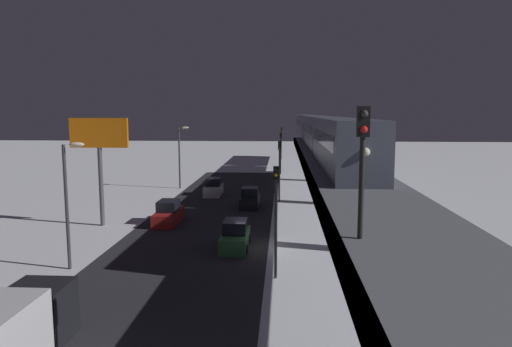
{
  "coord_description": "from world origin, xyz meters",
  "views": [
    {
      "loc": [
        -2.09,
        31.23,
        9.35
      ],
      "look_at": [
        1.05,
        -22.06,
        2.31
      ],
      "focal_mm": 32.56,
      "sensor_mm": 36.0,
      "label": 1
    }
  ],
  "objects_px": {
    "sedan_green": "(235,237)",
    "commercial_billboard": "(99,144)",
    "rail_signal": "(363,149)",
    "traffic_light_distant": "(281,138)",
    "sedan_red": "(168,214)",
    "sedan_white": "(214,188)",
    "traffic_light_mid": "(279,163)",
    "traffic_light_near": "(276,206)",
    "subway_train": "(315,128)",
    "sedan_black": "(250,199)",
    "traffic_light_far": "(281,147)"
  },
  "relations": [
    {
      "from": "sedan_green",
      "to": "commercial_billboard",
      "type": "relative_size",
      "value": 0.49
    },
    {
      "from": "rail_signal",
      "to": "traffic_light_distant",
      "type": "height_order",
      "value": "rail_signal"
    },
    {
      "from": "sedan_red",
      "to": "sedan_white",
      "type": "height_order",
      "value": "same"
    },
    {
      "from": "sedan_white",
      "to": "traffic_light_mid",
      "type": "relative_size",
      "value": 0.65
    },
    {
      "from": "rail_signal",
      "to": "commercial_billboard",
      "type": "xyz_separation_m",
      "value": [
        17.34,
        -23.05,
        -1.44
      ]
    },
    {
      "from": "traffic_light_distant",
      "to": "traffic_light_mid",
      "type": "bearing_deg",
      "value": 90.0
    },
    {
      "from": "traffic_light_near",
      "to": "commercial_billboard",
      "type": "relative_size",
      "value": 0.72
    },
    {
      "from": "subway_train",
      "to": "traffic_light_mid",
      "type": "xyz_separation_m",
      "value": [
        4.45,
        12.2,
        -3.12
      ]
    },
    {
      "from": "subway_train",
      "to": "rail_signal",
      "type": "xyz_separation_m",
      "value": [
        1.72,
        46.16,
        0.95
      ]
    },
    {
      "from": "sedan_white",
      "to": "commercial_billboard",
      "type": "xyz_separation_m",
      "value": [
        7.11,
        14.67,
        6.03
      ]
    },
    {
      "from": "sedan_red",
      "to": "traffic_light_mid",
      "type": "xyz_separation_m",
      "value": [
        -9.3,
        -9.85,
        3.4
      ]
    },
    {
      "from": "sedan_white",
      "to": "traffic_light_mid",
      "type": "distance_m",
      "value": 9.05
    },
    {
      "from": "traffic_light_distant",
      "to": "commercial_billboard",
      "type": "distance_m",
      "value": 57.81
    },
    {
      "from": "rail_signal",
      "to": "traffic_light_near",
      "type": "bearing_deg",
      "value": -76.6
    },
    {
      "from": "sedan_green",
      "to": "traffic_light_mid",
      "type": "height_order",
      "value": "traffic_light_mid"
    },
    {
      "from": "sedan_green",
      "to": "rail_signal",
      "type": "bearing_deg",
      "value": -71.9
    },
    {
      "from": "traffic_light_near",
      "to": "traffic_light_distant",
      "type": "xyz_separation_m",
      "value": [
        0.0,
        -67.44,
        0.0
      ]
    },
    {
      "from": "traffic_light_distant",
      "to": "sedan_black",
      "type": "bearing_deg",
      "value": 86.51
    },
    {
      "from": "sedan_red",
      "to": "commercial_billboard",
      "type": "xyz_separation_m",
      "value": [
        5.31,
        1.05,
        6.03
      ]
    },
    {
      "from": "sedan_black",
      "to": "sedan_white",
      "type": "distance_m",
      "value": 7.84
    },
    {
      "from": "sedan_green",
      "to": "sedan_black",
      "type": "distance_m",
      "value": 14.14
    },
    {
      "from": "subway_train",
      "to": "traffic_light_far",
      "type": "height_order",
      "value": "subway_train"
    },
    {
      "from": "rail_signal",
      "to": "traffic_light_near",
      "type": "xyz_separation_m",
      "value": [
        2.73,
        -11.48,
        -4.07
      ]
    },
    {
      "from": "sedan_green",
      "to": "traffic_light_near",
      "type": "relative_size",
      "value": 0.68
    },
    {
      "from": "traffic_light_distant",
      "to": "subway_train",
      "type": "bearing_deg",
      "value": 97.74
    },
    {
      "from": "subway_train",
      "to": "rail_signal",
      "type": "distance_m",
      "value": 46.2
    },
    {
      "from": "traffic_light_near",
      "to": "commercial_billboard",
      "type": "bearing_deg",
      "value": -38.39
    },
    {
      "from": "sedan_black",
      "to": "traffic_light_mid",
      "type": "distance_m",
      "value": 5.16
    },
    {
      "from": "commercial_billboard",
      "to": "traffic_light_distant",
      "type": "bearing_deg",
      "value": -104.66
    },
    {
      "from": "sedan_green",
      "to": "sedan_black",
      "type": "height_order",
      "value": "same"
    },
    {
      "from": "sedan_red",
      "to": "commercial_billboard",
      "type": "distance_m",
      "value": 8.1
    },
    {
      "from": "rail_signal",
      "to": "commercial_billboard",
      "type": "height_order",
      "value": "rail_signal"
    },
    {
      "from": "sedan_red",
      "to": "traffic_light_distant",
      "type": "bearing_deg",
      "value": -99.63
    },
    {
      "from": "traffic_light_mid",
      "to": "commercial_billboard",
      "type": "bearing_deg",
      "value": 36.74
    },
    {
      "from": "traffic_light_mid",
      "to": "commercial_billboard",
      "type": "xyz_separation_m",
      "value": [
        14.61,
        10.91,
        2.63
      ]
    },
    {
      "from": "sedan_red",
      "to": "traffic_light_mid",
      "type": "height_order",
      "value": "traffic_light_mid"
    },
    {
      "from": "rail_signal",
      "to": "traffic_light_far",
      "type": "bearing_deg",
      "value": -87.23
    },
    {
      "from": "sedan_green",
      "to": "traffic_light_mid",
      "type": "bearing_deg",
      "value": 80.16
    },
    {
      "from": "sedan_black",
      "to": "traffic_light_far",
      "type": "height_order",
      "value": "traffic_light_far"
    },
    {
      "from": "subway_train",
      "to": "rail_signal",
      "type": "bearing_deg",
      "value": 87.87
    },
    {
      "from": "commercial_billboard",
      "to": "sedan_red",
      "type": "bearing_deg",
      "value": -168.79
    },
    {
      "from": "traffic_light_distant",
      "to": "rail_signal",
      "type": "bearing_deg",
      "value": 91.98
    },
    {
      "from": "rail_signal",
      "to": "traffic_light_mid",
      "type": "xyz_separation_m",
      "value": [
        2.73,
        -33.96,
        -4.07
      ]
    },
    {
      "from": "traffic_light_distant",
      "to": "traffic_light_near",
      "type": "bearing_deg",
      "value": 90.0
    },
    {
      "from": "sedan_white",
      "to": "traffic_light_far",
      "type": "xyz_separation_m",
      "value": [
        -7.5,
        -18.72,
        3.4
      ]
    },
    {
      "from": "sedan_white",
      "to": "traffic_light_near",
      "type": "xyz_separation_m",
      "value": [
        -7.5,
        26.25,
        3.4
      ]
    },
    {
      "from": "sedan_green",
      "to": "traffic_light_distant",
      "type": "relative_size",
      "value": 0.68
    },
    {
      "from": "subway_train",
      "to": "sedan_red",
      "type": "height_order",
      "value": "subway_train"
    },
    {
      "from": "rail_signal",
      "to": "sedan_white",
      "type": "relative_size",
      "value": 0.96
    },
    {
      "from": "rail_signal",
      "to": "sedan_black",
      "type": "bearing_deg",
      "value": -79.82
    }
  ]
}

